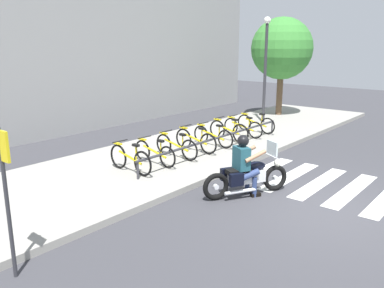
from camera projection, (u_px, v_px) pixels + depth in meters
The scene contains 21 objects.
ground_plane at pixel (329, 209), 8.53m from camera, with size 48.00×48.00×0.00m, color #38383D.
sidewalk at pixel (156, 161), 11.70m from camera, with size 24.00×4.40×0.15m, color gray.
crosswalk_stripe_2 at pixel (352, 190), 9.58m from camera, with size 2.80×0.40×0.01m, color white.
crosswalk_stripe_3 at pixel (319, 183), 10.08m from camera, with size 2.80×0.40×0.01m, color white.
crosswalk_stripe_4 at pixel (290, 176), 10.57m from camera, with size 2.80×0.40×0.01m, color white.
crosswalk_stripe_5 at pixel (263, 170), 11.07m from camera, with size 2.80×0.40×0.01m, color white.
motorcycle at pixel (247, 176), 9.17m from camera, with size 1.98×1.13×1.22m.
rider at pixel (245, 161), 9.06m from camera, with size 0.77×0.71×1.43m.
bicycle_0 at pixel (130, 159), 10.35m from camera, with size 0.48×1.63×0.79m.
bicycle_1 at pixel (154, 153), 11.02m from camera, with size 0.48×1.61×0.74m.
bicycle_2 at pixel (176, 146), 11.68m from camera, with size 0.48×1.67×0.76m.
bicycle_3 at pixel (196, 140), 12.35m from camera, with size 0.48×1.66×0.78m.
bicycle_4 at pixel (213, 136), 13.02m from camera, with size 0.48×1.62×0.73m.
bicycle_5 at pixel (229, 131), 13.67m from camera, with size 0.48×1.64×0.79m.
bicycle_6 at pixel (243, 127), 14.34m from camera, with size 0.48×1.66×0.73m.
bicycle_7 at pixel (256, 123), 15.01m from camera, with size 0.48×1.64×0.74m.
bike_rack at pixel (219, 138), 12.32m from camera, with size 6.84×0.07×0.49m.
street_lamp at pixel (266, 61), 16.41m from camera, with size 0.28×0.28×4.43m.
street_sign at pixel (4, 177), 5.67m from camera, with size 0.06×0.44×2.29m.
tree_near_rack at pixel (282, 49), 18.13m from camera, with size 2.77×2.77×4.56m.
building_backdrop at pixel (40, 35), 14.34m from camera, with size 24.00×1.20×7.38m, color gray.
Camera 1 is at (-7.96, -2.83, 3.42)m, focal length 37.60 mm.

